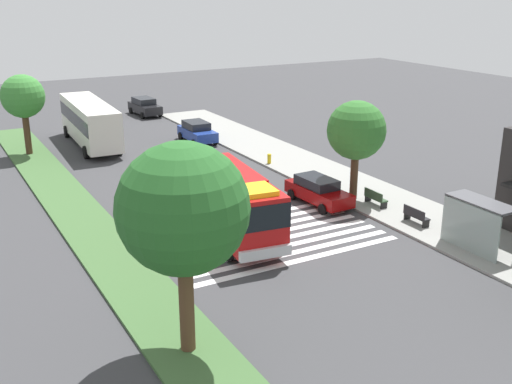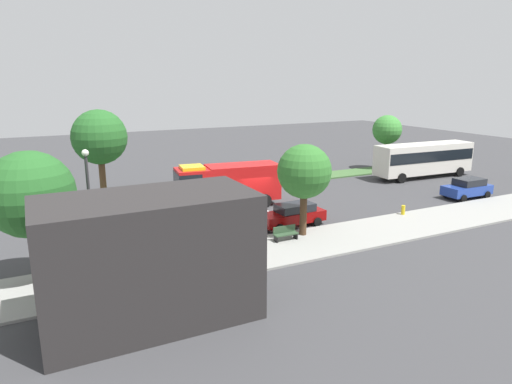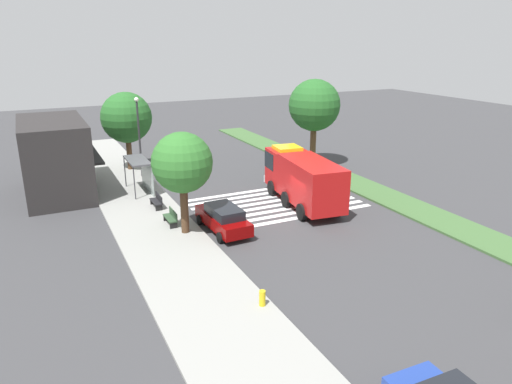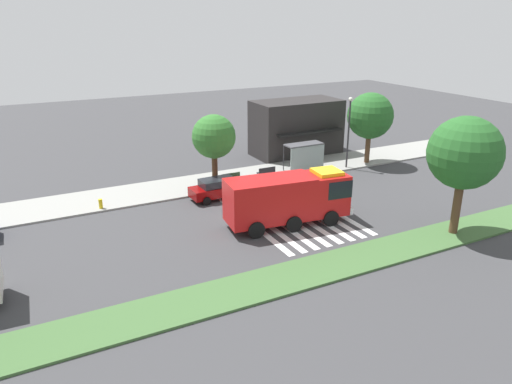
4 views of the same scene
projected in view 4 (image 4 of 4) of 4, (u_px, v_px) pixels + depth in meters
ground_plane at (253, 221)px, 33.25m from camera, size 120.00×120.00×0.00m
sidewalk at (205, 183)px, 40.61m from camera, size 60.00×4.93×0.14m
median_strip at (317, 270)px, 26.64m from camera, size 60.00×3.00×0.14m
crosswalk at (288, 214)px, 34.48m from camera, size 6.75×11.49×0.01m
fire_truck at (291, 197)px, 32.14m from camera, size 8.76×3.60×3.55m
parked_car_east at (220, 188)px, 37.18m from camera, size 4.80×2.12×1.61m
bus_stop_shelter at (306, 152)px, 43.10m from camera, size 3.50×1.40×2.46m
bench_near_shelter at (266, 172)px, 41.83m from camera, size 1.60×0.50×0.90m
bench_west_of_shelter at (231, 178)px, 40.36m from camera, size 1.60×0.50×0.90m
street_lamp at (349, 127)px, 43.48m from camera, size 0.36×0.36×6.48m
storefront_building at (296, 128)px, 48.69m from camera, size 8.84×5.22×5.50m
sidewalk_tree_far_west at (214, 137)px, 38.06m from camera, size 3.50×3.50×5.99m
sidewalk_tree_center at (370, 116)px, 44.76m from camera, size 4.30×4.30×6.66m
median_tree_west at (465, 153)px, 29.37m from camera, size 4.53×4.53×7.58m
fire_hydrant at (101, 204)px, 34.97m from camera, size 0.28×0.28×0.70m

